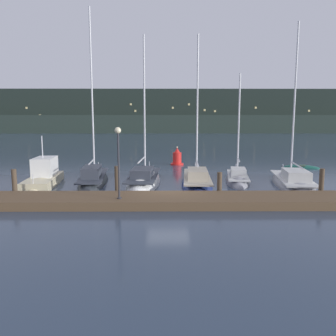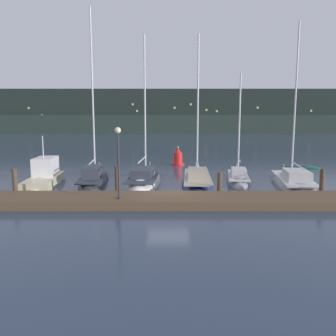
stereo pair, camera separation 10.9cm
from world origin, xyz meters
name	(u,v)px [view 2 (the right image)]	position (x,y,z in m)	size (l,w,h in m)	color
ground_plane	(168,196)	(0.00, 0.00, 0.00)	(400.00, 400.00, 0.00)	#2D3D51
dock	(168,200)	(0.00, -1.93, 0.23)	(26.91, 2.80, 0.45)	brown
mooring_pile_0	(15,183)	(-8.89, -0.28, 0.83)	(0.28, 0.28, 1.66)	#4C3D2D
mooring_pile_1	(117,182)	(-2.96, -0.28, 0.92)	(0.28, 0.28, 1.83)	#4C3D2D
mooring_pile_2	(219,185)	(2.96, -0.28, 0.74)	(0.28, 0.28, 1.47)	#4C3D2D
mooring_pile_3	(321,183)	(8.89, -0.28, 0.84)	(0.28, 0.28, 1.68)	#4C3D2D
motorboat_berth_1	(44,181)	(-8.63, 3.53, 0.28)	(2.64, 6.23, 4.10)	beige
sailboat_berth_2	(94,180)	(-5.42, 4.60, 0.15)	(2.86, 8.63, 13.04)	#2D3338
sailboat_berth_3	(144,182)	(-1.71, 4.09, 0.10)	(2.61, 8.51, 11.22)	white
sailboat_berth_4	(197,184)	(1.99, 3.30, 0.13)	(2.62, 8.45, 10.87)	navy
sailboat_berth_5	(238,180)	(5.13, 4.81, 0.09)	(2.72, 6.46, 8.58)	gray
sailboat_berth_6	(293,183)	(8.69, 3.47, 0.12)	(3.83, 8.62, 11.76)	gray
channel_buoy	(178,158)	(1.00, 14.47, 0.69)	(1.32, 1.32, 1.89)	red
dock_lamppost	(118,151)	(-2.53, -2.51, 2.91)	(0.32, 0.32, 3.64)	#2D2D33
hillside_backdrop	(167,113)	(-0.16, 124.34, 8.27)	(240.00, 23.00, 17.94)	#1E2823
rowboat_adrift	(302,168)	(12.92, 12.16, 0.00)	(3.47, 2.57, 0.56)	#195647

